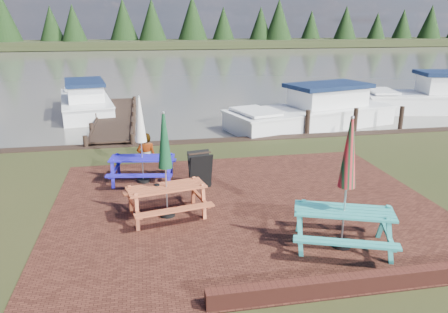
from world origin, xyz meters
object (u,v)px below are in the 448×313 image
chalkboard (200,170)px  boat_far (436,99)px  jetty (115,117)px  boat_near (314,113)px  picnic_table_teal (345,204)px  boat_jetty (86,103)px  picnic_table_red (166,182)px  person (145,133)px  picnic_table_blue (142,153)px

chalkboard → boat_far: (13.11, 8.76, -0.04)m
jetty → boat_near: 8.69m
picnic_table_teal → jetty: 13.41m
boat_far → boat_jetty: bearing=92.2°
picnic_table_red → boat_near: bearing=39.4°
picnic_table_teal → picnic_table_red: 3.81m
picnic_table_red → person: size_ratio=1.44×
chalkboard → person: (-1.35, 2.85, 0.33)m
boat_jetty → boat_near: 10.99m
jetty → boat_far: (15.72, -0.10, 0.34)m
jetty → person: person is taller
picnic_table_red → boat_jetty: picnic_table_red is taller
picnic_table_teal → picnic_table_blue: bearing=151.4°
boat_near → person: (-7.17, -3.91, 0.43)m
chalkboard → boat_jetty: boat_jetty is taller
chalkboard → person: bearing=103.7°
picnic_table_teal → picnic_table_red: picnic_table_teal is taller
chalkboard → jetty: size_ratio=0.11×
picnic_table_teal → person: 7.41m
picnic_table_teal → picnic_table_red: bearing=168.6°
jetty → person: 6.17m
boat_near → boat_jetty: bearing=49.2°
picnic_table_blue → picnic_table_teal: bearing=-39.7°
picnic_table_red → boat_far: 17.48m
chalkboard → boat_near: (5.82, 6.76, -0.10)m
picnic_table_teal → picnic_table_blue: picnic_table_teal is taller
picnic_table_blue → boat_jetty: (-2.66, 10.73, -0.46)m
boat_near → boat_far: bearing=-90.4°
chalkboard → boat_near: boat_near is taller
picnic_table_red → jetty: (-1.64, 10.45, -0.72)m
jetty → person: (1.25, -6.00, 0.71)m
picnic_table_red → boat_jetty: (-3.17, 13.02, -0.47)m
chalkboard → picnic_table_teal: bearing=-69.6°
boat_jetty → boat_far: 17.45m
chalkboard → boat_near: size_ratio=0.12×
chalkboard → boat_far: size_ratio=0.13×
boat_near → boat_far: 7.56m
picnic_table_red → person: picnic_table_red is taller
picnic_table_teal → boat_near: bearing=91.6°
picnic_table_teal → boat_far: 16.46m
picnic_table_teal → boat_near: 10.98m
picnic_table_red → chalkboard: 1.90m
boat_far → person: (-14.47, -5.91, 0.37)m
chalkboard → boat_near: bearing=37.6°
picnic_table_red → boat_jetty: 13.41m
picnic_table_teal → chalkboard: bearing=142.6°
boat_near → person: 8.18m
boat_near → boat_far: (7.29, 2.00, 0.06)m
boat_near → picnic_table_red: bearing=125.2°
picnic_table_teal → jetty: (-4.87, 12.47, -0.78)m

